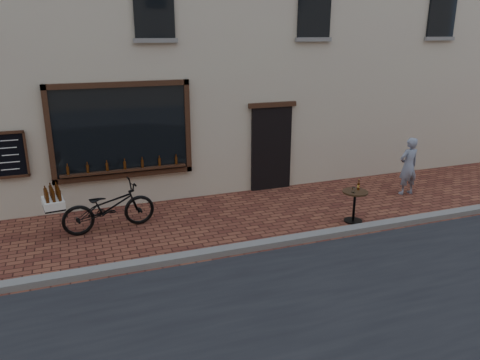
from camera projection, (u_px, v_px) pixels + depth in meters
name	position (u px, v px, depth m)	size (l,w,h in m)	color
ground	(252.00, 254.00, 8.90)	(90.00, 90.00, 0.00)	#51231A
kerb	(249.00, 247.00, 9.06)	(90.00, 0.25, 0.12)	slate
cargo_bicycle	(107.00, 207.00, 9.84)	(2.30, 0.94, 1.09)	black
bistro_table	(355.00, 200.00, 10.28)	(0.55, 0.55, 0.95)	black
pedestrian	(408.00, 166.00, 11.97)	(0.55, 0.36, 1.50)	gray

